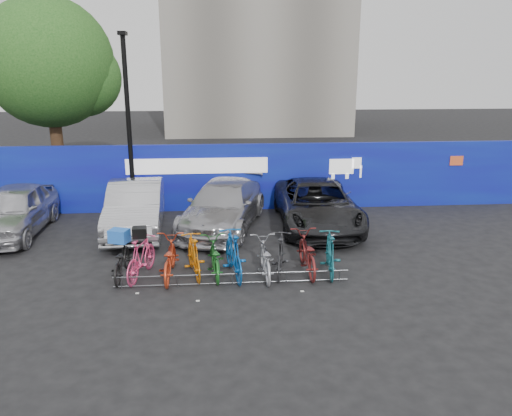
{
  "coord_description": "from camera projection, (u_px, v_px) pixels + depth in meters",
  "views": [
    {
      "loc": [
        -0.32,
        -11.58,
        5.0
      ],
      "look_at": [
        0.77,
        2.0,
        1.16
      ],
      "focal_mm": 35.0,
      "sensor_mm": 36.0,
      "label": 1
    }
  ],
  "objects": [
    {
      "name": "car_3",
      "position": [
        317.0,
        205.0,
        16.12
      ],
      "size": [
        2.61,
        5.35,
        1.47
      ],
      "primitive_type": "imported",
      "rotation": [
        0.0,
        0.0,
        -0.03
      ],
      "color": "black",
      "rests_on": "ground"
    },
    {
      "name": "tree",
      "position": [
        55.0,
        66.0,
        20.24
      ],
      "size": [
        5.4,
        5.2,
        7.8
      ],
      "color": "#382314",
      "rests_on": "ground"
    },
    {
      "name": "cargo_crate",
      "position": [
        119.0,
        236.0,
        12.06
      ],
      "size": [
        0.53,
        0.47,
        0.32
      ],
      "primitive_type": "cube",
      "rotation": [
        0.0,
        0.0,
        -0.34
      ],
      "color": "blue",
      "rests_on": "bike_0"
    },
    {
      "name": "bike_5",
      "position": [
        233.0,
        254.0,
        12.26
      ],
      "size": [
        0.84,
        1.99,
        1.16
      ],
      "primitive_type": "imported",
      "rotation": [
        0.0,
        0.0,
        3.3
      ],
      "color": "#0D54AC",
      "rests_on": "ground"
    },
    {
      "name": "bike_1",
      "position": [
        141.0,
        257.0,
        12.19
      ],
      "size": [
        0.92,
        1.81,
        1.05
      ],
      "primitive_type": "imported",
      "rotation": [
        0.0,
        0.0,
        2.89
      ],
      "color": "#F2427B",
      "rests_on": "ground"
    },
    {
      "name": "bike_2",
      "position": [
        169.0,
        258.0,
        12.2
      ],
      "size": [
        0.71,
        1.92,
        1.0
      ],
      "primitive_type": "imported",
      "rotation": [
        0.0,
        0.0,
        3.12
      ],
      "color": "red",
      "rests_on": "ground"
    },
    {
      "name": "bike_9",
      "position": [
        330.0,
        253.0,
        12.43
      ],
      "size": [
        0.73,
        1.83,
        1.07
      ],
      "primitive_type": "imported",
      "rotation": [
        0.0,
        0.0,
        3.01
      ],
      "color": "#17616D",
      "rests_on": "ground"
    },
    {
      "name": "bike_4",
      "position": [
        214.0,
        258.0,
        12.35
      ],
      "size": [
        0.77,
        1.82,
        0.93
      ],
      "primitive_type": "imported",
      "rotation": [
        0.0,
        0.0,
        3.23
      ],
      "color": "#1B6720",
      "rests_on": "ground"
    },
    {
      "name": "bike_7",
      "position": [
        281.0,
        254.0,
        12.42
      ],
      "size": [
        0.79,
        1.78,
        1.03
      ],
      "primitive_type": "imported",
      "rotation": [
        0.0,
        0.0,
        2.96
      ],
      "color": "#28282A",
      "rests_on": "ground"
    },
    {
      "name": "bike_3",
      "position": [
        194.0,
        256.0,
        12.32
      ],
      "size": [
        0.82,
        1.79,
        1.04
      ],
      "primitive_type": "imported",
      "rotation": [
        0.0,
        0.0,
        3.34
      ],
      "color": "orange",
      "rests_on": "ground"
    },
    {
      "name": "bike_6",
      "position": [
        265.0,
        258.0,
        12.29
      ],
      "size": [
        0.66,
        1.81,
        0.95
      ],
      "primitive_type": "imported",
      "rotation": [
        0.0,
        0.0,
        3.16
      ],
      "color": "#9A9BA2",
      "rests_on": "ground"
    },
    {
      "name": "bike_rack",
      "position": [
        232.0,
        278.0,
        11.87
      ],
      "size": [
        5.6,
        0.03,
        0.3
      ],
      "color": "#595B60",
      "rests_on": "ground"
    },
    {
      "name": "hoarding",
      "position": [
        226.0,
        177.0,
        17.92
      ],
      "size": [
        22.0,
        0.18,
        2.4
      ],
      "color": "#100A93",
      "rests_on": "ground"
    },
    {
      "name": "ground",
      "position": [
        232.0,
        275.0,
        12.49
      ],
      "size": [
        100.0,
        100.0,
        0.0
      ],
      "primitive_type": "plane",
      "color": "black",
      "rests_on": "ground"
    },
    {
      "name": "car_2",
      "position": [
        223.0,
        206.0,
        15.99
      ],
      "size": [
        3.32,
        5.42,
        1.47
      ],
      "primitive_type": "imported",
      "rotation": [
        0.0,
        0.0,
        -0.27
      ],
      "color": "#A1A1A6",
      "rests_on": "ground"
    },
    {
      "name": "bike_8",
      "position": [
        307.0,
        253.0,
        12.53
      ],
      "size": [
        0.71,
        1.94,
        1.01
      ],
      "primitive_type": "imported",
      "rotation": [
        0.0,
        0.0,
        3.16
      ],
      "color": "maroon",
      "rests_on": "ground"
    },
    {
      "name": "cargo_topcase",
      "position": [
        140.0,
        232.0,
        12.02
      ],
      "size": [
        0.36,
        0.33,
        0.25
      ],
      "primitive_type": "cube",
      "rotation": [
        0.0,
        0.0,
        0.09
      ],
      "color": "black",
      "rests_on": "bike_1"
    },
    {
      "name": "lamppost",
      "position": [
        129.0,
        122.0,
        16.53
      ],
      "size": [
        0.25,
        0.5,
        6.11
      ],
      "color": "black",
      "rests_on": "ground"
    },
    {
      "name": "bike_0",
      "position": [
        121.0,
        260.0,
        12.23
      ],
      "size": [
        0.62,
        1.75,
        0.92
      ],
      "primitive_type": "imported",
      "rotation": [
        0.0,
        0.0,
        3.13
      ],
      "color": "black",
      "rests_on": "ground"
    },
    {
      "name": "car_1",
      "position": [
        136.0,
        207.0,
        15.69
      ],
      "size": [
        1.92,
        4.78,
        1.54
      ],
      "primitive_type": "imported",
      "rotation": [
        0.0,
        0.0,
        0.06
      ],
      "color": "#AEAFB3",
      "rests_on": "ground"
    },
    {
      "name": "car_0",
      "position": [
        13.0,
        210.0,
        15.35
      ],
      "size": [
        1.86,
        4.5,
        1.53
      ],
      "primitive_type": "imported",
      "rotation": [
        0.0,
        0.0,
        0.01
      ],
      "color": "#B1B1B6",
      "rests_on": "ground"
    }
  ]
}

